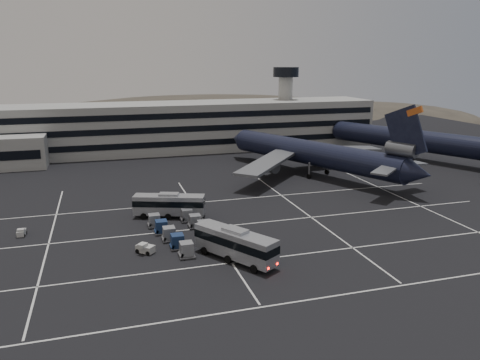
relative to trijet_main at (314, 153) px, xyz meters
name	(u,v)px	position (x,y,z in m)	size (l,w,h in m)	color
ground	(252,232)	(-25.29, -31.55, -5.25)	(260.00, 260.00, 0.00)	black
lane_markings	(256,230)	(-24.34, -30.82, -5.24)	(90.00, 55.62, 0.01)	silver
terminal	(167,128)	(-28.24, 39.59, 1.68)	(125.00, 26.00, 24.00)	gray
hills	(183,137)	(-7.30, 138.45, -17.32)	(352.00, 180.00, 44.00)	#38332B
trijet_main	(314,153)	(0.00, 0.00, 0.00)	(43.49, 54.57, 18.08)	black
trijet_far	(415,139)	(34.03, 9.09, 0.18)	(31.93, 54.20, 18.08)	black
bus_near	(235,243)	(-30.60, -40.79, -2.80)	(9.28, 12.28, 4.48)	gray
bus_far	(169,204)	(-36.51, -20.48, -2.92)	(12.27, 6.61, 4.25)	gray
tug_a	(21,232)	(-59.54, -22.92, -4.69)	(1.30, 2.04, 1.26)	#B7B7B2
tug_b	(146,248)	(-41.89, -34.97, -4.55)	(2.80, 2.76, 1.58)	#B7B7B2
uld_cluster	(187,231)	(-35.36, -30.62, -4.23)	(11.01, 17.34, 2.09)	#2D2D30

